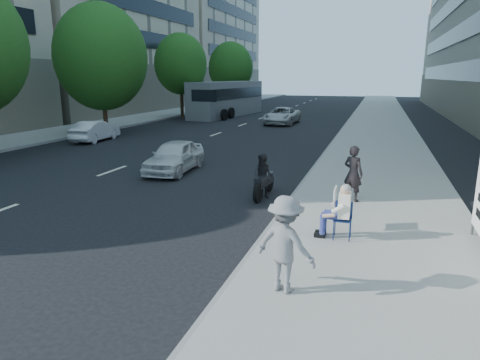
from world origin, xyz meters
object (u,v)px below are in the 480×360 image
at_px(white_sedan_mid, 95,131).
at_px(white_sedan_near, 174,156).
at_px(motorcycle, 263,178).
at_px(bus, 228,99).
at_px(jogger, 285,244).
at_px(seated_protester, 339,208).
at_px(white_sedan_far, 282,116).
at_px(pedestrian_woman, 353,173).

bearing_deg(white_sedan_mid, white_sedan_near, 138.73).
height_order(motorcycle, bus, bus).
height_order(white_sedan_near, motorcycle, motorcycle).
height_order(jogger, motorcycle, jogger).
bearing_deg(seated_protester, motorcycle, 128.95).
relative_size(seated_protester, white_sedan_far, 0.27).
bearing_deg(white_sedan_mid, motorcycle, 140.90).
bearing_deg(white_sedan_mid, jogger, 130.15).
relative_size(white_sedan_far, bus, 0.40).
xyz_separation_m(white_sedan_far, motorcycle, (4.08, -21.46, -0.04)).
bearing_deg(jogger, white_sedan_mid, -27.50).
bearing_deg(white_sedan_near, bus, 100.99).
bearing_deg(white_sedan_near, pedestrian_woman, -23.50).
distance_m(seated_protester, white_sedan_far, 25.65).
bearing_deg(pedestrian_woman, white_sedan_mid, -3.30).
xyz_separation_m(white_sedan_near, motorcycle, (4.44, -2.58, -0.01)).
height_order(pedestrian_woman, white_sedan_near, pedestrian_woman).
bearing_deg(jogger, white_sedan_far, -59.74).
distance_m(jogger, motorcycle, 6.49).
bearing_deg(white_sedan_mid, bus, -100.72).
relative_size(white_sedan_near, white_sedan_mid, 1.02).
distance_m(seated_protester, jogger, 2.95).
bearing_deg(white_sedan_near, motorcycle, -33.69).
height_order(white_sedan_far, bus, bus).
xyz_separation_m(seated_protester, white_sedan_mid, (-15.47, 12.12, -0.26)).
bearing_deg(seated_protester, jogger, -102.70).
xyz_separation_m(white_sedan_far, bus, (-6.74, 5.73, 0.96)).
distance_m(white_sedan_mid, bus, 18.50).
relative_size(white_sedan_mid, motorcycle, 1.82).
height_order(pedestrian_woman, motorcycle, pedestrian_woman).
bearing_deg(white_sedan_far, bus, 141.88).
relative_size(seated_protester, bus, 0.11).
distance_m(jogger, white_sedan_near, 10.87).
bearing_deg(seated_protester, white_sedan_mid, 141.93).
distance_m(pedestrian_woman, motorcycle, 2.81).
bearing_deg(jogger, pedestrian_woman, -79.41).
relative_size(pedestrian_woman, bus, 0.14).
bearing_deg(white_sedan_far, white_sedan_mid, -122.36).
relative_size(pedestrian_woman, white_sedan_mid, 0.45).
bearing_deg(white_sedan_far, pedestrian_woman, -70.01).
xyz_separation_m(seated_protester, bus, (-13.47, 30.48, 0.76)).
relative_size(pedestrian_woman, white_sedan_near, 0.45).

